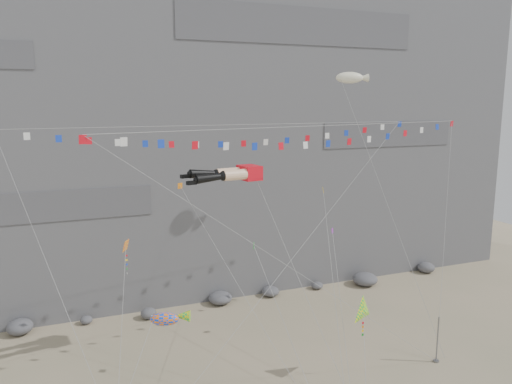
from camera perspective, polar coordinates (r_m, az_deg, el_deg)
ground at (r=42.13m, az=3.36°, el=-20.98°), size 120.00×120.00×0.00m
cliff at (r=66.50m, az=-8.34°, el=12.85°), size 80.00×28.00×50.00m
talus_boulders at (r=56.11m, az=-4.09°, el=-12.03°), size 60.00×3.00×1.20m
anchor_pole_right at (r=46.58m, az=20.03°, el=-15.56°), size 0.12×0.12×4.07m
legs_kite at (r=40.89m, az=-2.98°, el=2.03°), size 9.26×14.26×20.88m
flag_banner_upper at (r=44.12m, az=-2.76°, el=7.65°), size 37.24×15.24×26.89m
flag_banner_lower at (r=40.32m, az=7.05°, el=7.48°), size 35.91×9.51×22.72m
harlequin_kite at (r=35.74m, az=-14.66°, el=-6.05°), size 2.79×6.49×13.39m
fish_windsock at (r=35.78m, az=-10.42°, el=-14.11°), size 6.81×5.45×9.73m
delta_kite at (r=41.33m, az=12.21°, el=-13.19°), size 5.70×8.24×10.16m
blimp_windsock at (r=50.74m, az=10.66°, el=12.64°), size 5.05×13.19×27.14m
small_kite_a at (r=43.40m, az=-8.38°, el=0.20°), size 6.46×15.70×21.82m
small_kite_b at (r=45.72m, az=8.76°, el=-4.77°), size 4.72×11.19×15.32m
small_kite_c at (r=38.17m, az=-0.09°, el=-6.57°), size 2.29×10.10×14.63m
small_kite_d at (r=46.00m, az=7.72°, el=-0.16°), size 5.82×14.19×20.04m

